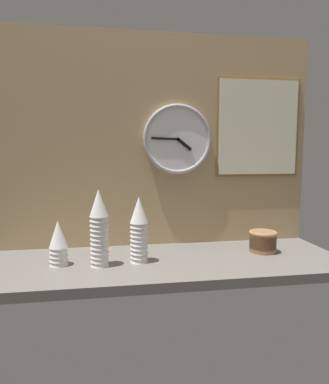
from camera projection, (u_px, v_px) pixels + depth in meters
The scene contains 8 objects.
ground_plane at pixel (163, 263), 151.64cm from camera, with size 160.00×56.00×4.00cm, color slate.
wall_tiled_back at pixel (155, 141), 171.37cm from camera, with size 160.00×3.00×105.00cm.
cup_stack_left at pixel (58, 243), 142.14cm from camera, with size 7.68×7.68×18.95cm.
cup_stack_center at pixel (139, 229), 146.00cm from camera, with size 7.68×7.68×28.41cm.
cup_stack_center_left at pixel (99, 228), 140.60cm from camera, with size 7.68×7.68×32.19cm.
bowl_stack_far_right at pixel (263, 241), 161.88cm from camera, with size 13.01×13.01×9.97cm.
wall_clock at pixel (178, 139), 170.05cm from camera, with size 34.61×2.70×34.61cm.
menu_board at pixel (258, 128), 177.06cm from camera, with size 44.69×1.32×50.39cm.
Camera 1 is at (-23.18, -145.17, 46.85)cm, focal length 32.00 mm.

